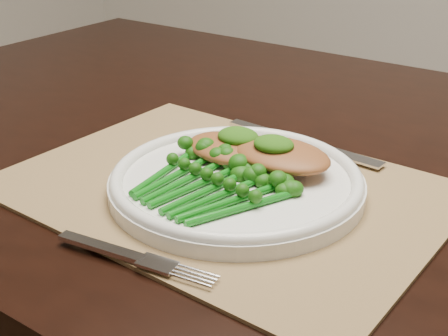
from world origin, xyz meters
The scene contains 9 objects.
placemat centered at (-0.01, -0.05, 0.75)m, with size 0.48×0.35×0.00m, color olive.
dinner_plate centered at (0.01, -0.05, 0.77)m, with size 0.29×0.29×0.03m.
knife centered at (0.00, 0.11, 0.76)m, with size 0.23×0.05×0.01m.
fork centered at (0.01, -0.22, 0.76)m, with size 0.17×0.03×0.01m.
chicken_fillet_left centered at (-0.02, -0.01, 0.78)m, with size 0.12×0.08×0.02m, color #96572B.
chicken_fillet_right centered at (0.04, -0.01, 0.79)m, with size 0.12×0.08×0.02m, color #96572B.
pesto_dollop_left centered at (-0.02, 0.00, 0.80)m, with size 0.05×0.04×0.02m, color #19470A.
pesto_dollop_right centered at (0.04, -0.01, 0.80)m, with size 0.05×0.04×0.02m, color #19470A.
broccolini_bundle centered at (0.00, -0.10, 0.78)m, with size 0.17×0.19×0.04m.
Camera 1 is at (0.32, -0.59, 1.08)m, focal length 50.00 mm.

